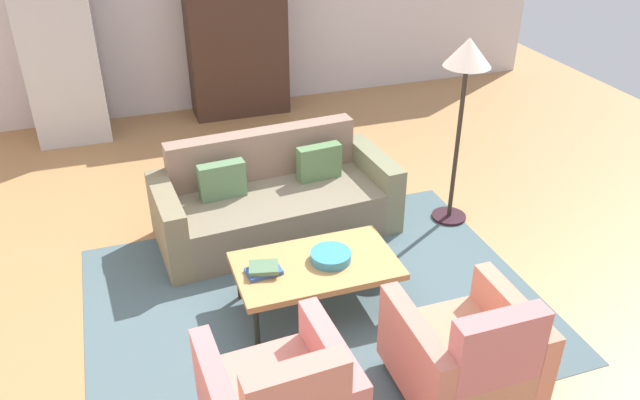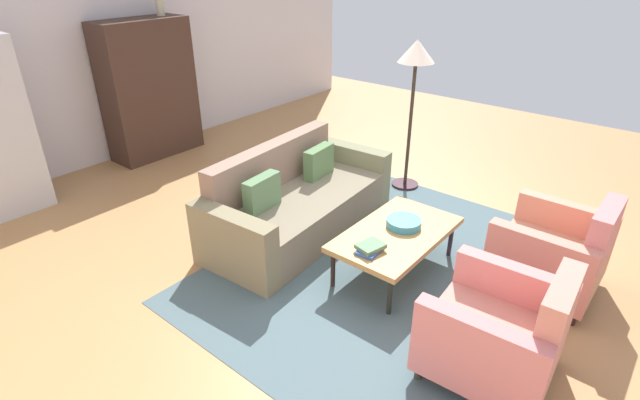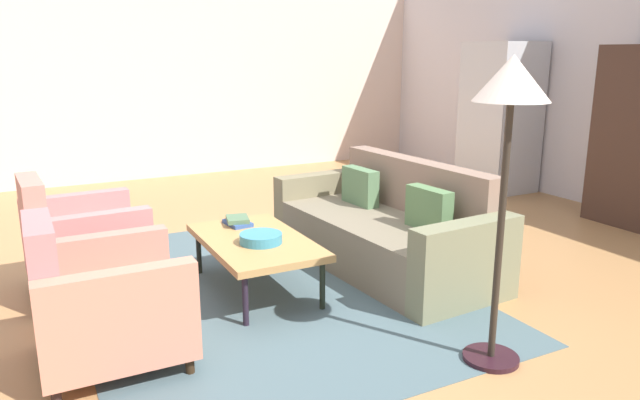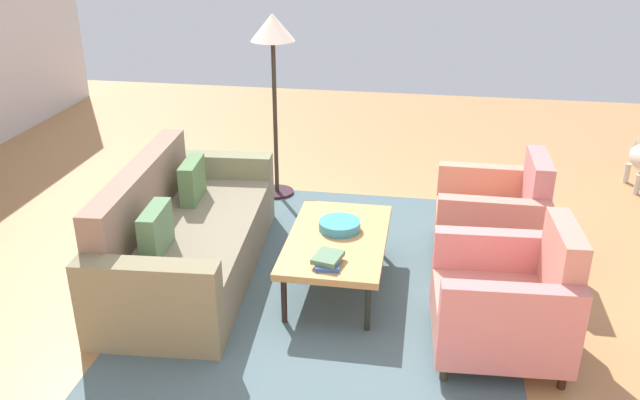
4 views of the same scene
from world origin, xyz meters
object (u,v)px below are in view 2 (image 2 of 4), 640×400
book_stack (370,248)px  floor_lamp (415,66)px  couch (294,203)px  coffee_table (396,235)px  fruit_bowl (404,223)px  armchair_right (557,255)px  armchair_left (503,335)px  vase_tall (159,1)px  cabinet (149,90)px

book_stack → floor_lamp: 2.38m
couch → book_stack: (-0.39, -1.18, 0.14)m
coffee_table → fruit_bowl: (0.12, 0.00, 0.07)m
couch → armchair_right: (0.61, -2.35, 0.06)m
coffee_table → fruit_bowl: size_ratio=3.94×
armchair_left → vase_tall: 5.64m
fruit_bowl → book_stack: (-0.51, 0.01, -0.00)m
coffee_table → armchair_left: 1.31m
fruit_bowl → armchair_left: bearing=-121.4°
couch → vase_tall: size_ratio=6.03×
coffee_table → armchair_right: armchair_right is taller
vase_tall → couch: bearing=-103.3°
fruit_bowl → cabinet: 4.12m
vase_tall → floor_lamp: 3.43m
fruit_bowl → floor_lamp: (1.48, 0.82, 1.01)m
cabinet → floor_lamp: 3.55m
fruit_bowl → book_stack: size_ratio=1.15×
armchair_right → coffee_table: bearing=117.5°
armchair_right → vase_tall: size_ratio=2.46×
fruit_bowl → vase_tall: bearing=82.1°
couch → armchair_left: 2.43m
book_stack → vase_tall: (1.07, 4.07, 1.55)m
armchair_left → fruit_bowl: armchair_left is taller
fruit_bowl → cabinet: (0.21, 4.09, 0.46)m
coffee_table → vase_tall: (0.68, 4.08, 1.61)m
armchair_right → cabinet: 5.29m
coffee_table → armchair_right: bearing=-62.8°
couch → cabinet: size_ratio=1.20×
fruit_bowl → cabinet: bearing=87.0°
couch → vase_tall: vase_tall is taller
coffee_table → armchair_right: size_ratio=1.36×
armchair_left → armchair_right: 1.20m
cabinet → floor_lamp: cabinet is taller
armchair_right → fruit_bowl: bearing=112.8°
armchair_right → vase_tall: (0.08, 5.25, 1.64)m
book_stack → fruit_bowl: bearing=-0.7°
couch → floor_lamp: floor_lamp is taller
fruit_bowl → couch: bearing=95.9°
armchair_left → book_stack: bearing=76.9°
coffee_table → book_stack: (-0.39, 0.01, 0.07)m
book_stack → vase_tall: size_ratio=0.74×
floor_lamp → coffee_table: bearing=-152.9°
couch → armchair_left: size_ratio=2.45×
couch → fruit_bowl: 1.20m
cabinet → floor_lamp: (1.27, -3.27, 0.54)m
armchair_left → floor_lamp: bearing=38.8°
armchair_left → vase_tall: bearing=73.0°
couch → fruit_bowl: couch is taller
armchair_left → cabinet: 5.36m
armchair_right → floor_lamp: floor_lamp is taller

